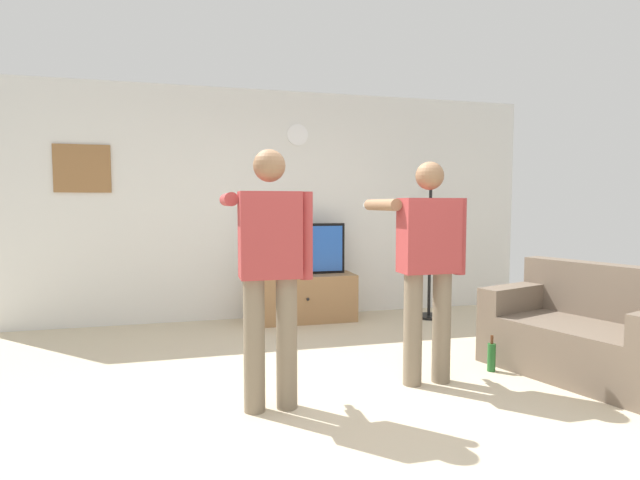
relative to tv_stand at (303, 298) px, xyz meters
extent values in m
plane|color=beige|center=(-0.23, -2.60, -0.27)|extent=(8.40, 8.40, 0.00)
cube|color=silver|center=(-0.23, 0.35, 1.08)|extent=(6.40, 0.10, 2.70)
cube|color=#997047|center=(0.00, 0.00, 0.00)|extent=(1.20, 0.45, 0.54)
sphere|color=black|center=(0.00, -0.24, 0.03)|extent=(0.04, 0.04, 0.04)
cube|color=black|center=(0.00, 0.05, 0.57)|extent=(1.02, 0.06, 0.59)
cube|color=blue|center=(0.00, 0.02, 0.57)|extent=(0.96, 0.01, 0.53)
cylinder|color=white|center=(0.00, 0.29, 1.92)|extent=(0.25, 0.03, 0.25)
cube|color=olive|center=(-2.38, 0.30, 1.47)|extent=(0.58, 0.04, 0.52)
cylinder|color=black|center=(1.50, -0.22, -0.26)|extent=(0.32, 0.32, 0.03)
cylinder|color=black|center=(1.50, -0.22, 0.58)|extent=(0.04, 0.04, 1.64)
cone|color=black|center=(1.50, -0.22, 1.47)|extent=(0.28, 0.28, 0.14)
cylinder|color=#7A6B56|center=(-0.86, -2.38, 0.17)|extent=(0.14, 0.14, 0.88)
cylinder|color=#7A6B56|center=(-0.64, -2.38, 0.17)|extent=(0.14, 0.14, 0.88)
cube|color=#A53838|center=(-0.75, -2.38, 0.89)|extent=(0.39, 0.22, 0.56)
sphere|color=#8C6647|center=(-0.75, -2.38, 1.34)|extent=(0.21, 0.21, 0.21)
cylinder|color=#A53838|center=(-0.99, -2.09, 1.12)|extent=(0.09, 0.58, 0.09)
cube|color=white|center=(-0.99, -1.77, 1.12)|extent=(0.04, 0.12, 0.04)
cylinder|color=#A53838|center=(-0.51, -2.38, 0.88)|extent=(0.09, 0.09, 0.58)
cylinder|color=#7A6B56|center=(0.35, -2.20, 0.15)|extent=(0.14, 0.14, 0.85)
cylinder|color=#7A6B56|center=(0.59, -2.20, 0.15)|extent=(0.14, 0.14, 0.85)
cube|color=#A53838|center=(0.47, -2.20, 0.86)|extent=(0.43, 0.22, 0.56)
sphere|color=#8C6647|center=(0.47, -2.20, 1.30)|extent=(0.21, 0.21, 0.21)
cylinder|color=#8C6647|center=(0.21, -1.91, 1.09)|extent=(0.09, 0.58, 0.09)
cube|color=white|center=(0.21, -1.59, 1.09)|extent=(0.04, 0.12, 0.04)
cylinder|color=#A53838|center=(0.73, -2.20, 0.85)|extent=(0.09, 0.09, 0.58)
cube|color=#6B5B4C|center=(1.76, -2.35, -0.06)|extent=(1.24, 1.60, 0.42)
cube|color=#6B5B4C|center=(2.07, -2.25, 0.37)|extent=(0.63, 1.40, 0.45)
cube|color=#6B5B4C|center=(1.57, -1.77, 0.26)|extent=(0.87, 0.45, 0.22)
cylinder|color=#1E5923|center=(1.11, -2.09, -0.16)|extent=(0.07, 0.07, 0.23)
cylinder|color=#4C2814|center=(1.11, -2.09, -0.01)|extent=(0.02, 0.02, 0.07)
camera|label=1|loc=(-1.24, -5.56, 1.09)|focal=27.76mm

